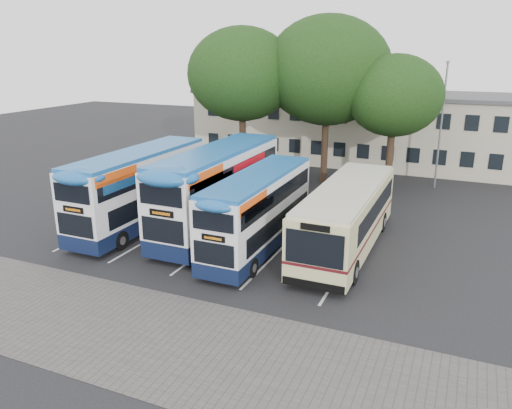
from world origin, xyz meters
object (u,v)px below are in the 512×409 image
object	(u,v)px
tree_left	(242,74)
bus_dd_right	(258,208)
lamp_post	(442,119)
bus_single	(347,213)
tree_right	(395,96)
bus_dd_left	(140,185)
bus_dd_mid	(219,186)
tree_mid	(328,71)

from	to	relation	value
tree_left	bus_dd_right	bearing A→B (deg)	-61.87
lamp_post	bus_dd_right	bearing A→B (deg)	-114.69
tree_left	bus_single	size ratio (longest dim) A/B	1.02
tree_right	bus_dd_left	size ratio (longest dim) A/B	0.91
bus_dd_left	bus_dd_mid	world-z (taller)	bus_dd_mid
tree_mid	bus_dd_left	size ratio (longest dim) A/B	1.16
bus_dd_mid	tree_left	bearing A→B (deg)	107.93
tree_left	bus_dd_right	size ratio (longest dim) A/B	1.20
tree_right	bus_dd_left	xyz separation A→B (m)	(-11.86, -12.81, -4.36)
tree_left	tree_mid	distance (m)	6.22
bus_dd_left	bus_dd_mid	bearing A→B (deg)	14.38
tree_right	tree_left	bearing A→B (deg)	-173.73
tree_left	bus_single	xyz separation A→B (m)	(10.62, -10.36, -6.14)
bus_dd_mid	bus_single	size ratio (longest dim) A/B	1.00
lamp_post	tree_right	xyz separation A→B (m)	(-3.04, -2.53, 1.69)
bus_dd_right	bus_dd_left	bearing A→B (deg)	175.46
lamp_post	bus_single	world-z (taller)	lamp_post
bus_dd_right	bus_single	bearing A→B (deg)	24.54
lamp_post	bus_single	xyz separation A→B (m)	(-3.24, -14.07, -3.19)
bus_dd_right	bus_single	distance (m)	4.50
bus_single	tree_right	bearing A→B (deg)	88.99
lamp_post	bus_single	bearing A→B (deg)	-102.96
bus_dd_mid	bus_dd_right	size ratio (longest dim) A/B	1.17
tree_mid	bus_dd_right	world-z (taller)	tree_mid
tree_right	bus_single	world-z (taller)	tree_right
bus_dd_mid	bus_dd_right	xyz separation A→B (m)	(3.14, -1.74, -0.37)
tree_mid	bus_dd_right	distance (m)	15.58
lamp_post	bus_dd_right	distance (m)	17.78
lamp_post	tree_right	world-z (taller)	tree_right
tree_left	tree_mid	world-z (taller)	tree_mid
tree_mid	bus_single	distance (m)	14.79
tree_mid	bus_dd_mid	distance (m)	14.04
tree_right	bus_dd_mid	bearing A→B (deg)	-122.49
tree_right	bus_dd_mid	size ratio (longest dim) A/B	0.86
tree_mid	bus_dd_right	bearing A→B (deg)	-87.28
bus_dd_left	bus_dd_mid	xyz separation A→B (m)	(4.42, 1.13, 0.15)
bus_dd_mid	tree_right	bearing A→B (deg)	57.51
bus_dd_mid	bus_dd_left	bearing A→B (deg)	-165.62
tree_right	bus_dd_right	bearing A→B (deg)	-107.75
tree_left	bus_dd_left	bearing A→B (deg)	-95.07
lamp_post	bus_dd_left	bearing A→B (deg)	-134.16
tree_left	tree_right	world-z (taller)	tree_left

